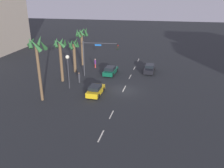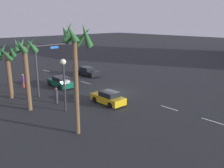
# 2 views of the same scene
# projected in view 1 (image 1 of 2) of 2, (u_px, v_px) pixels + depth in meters

# --- Properties ---
(ground_plane) EXTENTS (220.00, 220.00, 0.00)m
(ground_plane) POSITION_uv_depth(u_px,v_px,m) (124.00, 90.00, 33.60)
(ground_plane) COLOR #232628
(lane_stripe_1) EXTENTS (2.13, 0.14, 0.01)m
(lane_stripe_1) POSITION_uv_depth(u_px,v_px,m) (101.00, 136.00, 22.45)
(lane_stripe_1) COLOR silver
(lane_stripe_1) RESTS_ON ground_plane
(lane_stripe_2) EXTENTS (2.02, 0.14, 0.01)m
(lane_stripe_2) POSITION_uv_depth(u_px,v_px,m) (111.00, 115.00, 26.57)
(lane_stripe_2) COLOR silver
(lane_stripe_2) RESTS_ON ground_plane
(lane_stripe_3) EXTENTS (2.54, 0.14, 0.01)m
(lane_stripe_3) POSITION_uv_depth(u_px,v_px,m) (124.00, 89.00, 34.13)
(lane_stripe_3) COLOR silver
(lane_stripe_3) RESTS_ON ground_plane
(lane_stripe_4) EXTENTS (2.34, 0.14, 0.01)m
(lane_stripe_4) POSITION_uv_depth(u_px,v_px,m) (130.00, 77.00, 39.30)
(lane_stripe_4) COLOR silver
(lane_stripe_4) RESTS_ON ground_plane
(lane_stripe_5) EXTENTS (1.97, 0.14, 0.01)m
(lane_stripe_5) POSITION_uv_depth(u_px,v_px,m) (134.00, 68.00, 44.07)
(lane_stripe_5) COLOR silver
(lane_stripe_5) RESTS_ON ground_plane
(lane_stripe_6) EXTENTS (2.33, 0.14, 0.01)m
(lane_stripe_6) POSITION_uv_depth(u_px,v_px,m) (138.00, 60.00, 49.90)
(lane_stripe_6) COLOR silver
(lane_stripe_6) RESTS_ON ground_plane
(car_0) EXTENTS (4.40, 1.88, 1.40)m
(car_0) POSITION_uv_depth(u_px,v_px,m) (149.00, 69.00, 41.59)
(car_0) COLOR black
(car_0) RESTS_ON ground_plane
(car_1) EXTENTS (4.02, 1.82, 1.38)m
(car_1) POSITION_uv_depth(u_px,v_px,m) (96.00, 90.00, 31.92)
(car_1) COLOR gold
(car_1) RESTS_ON ground_plane
(car_2) EXTENTS (4.49, 1.99, 1.42)m
(car_2) POSITION_uv_depth(u_px,v_px,m) (111.00, 70.00, 40.51)
(car_2) COLOR #0F5138
(car_2) RESTS_ON ground_plane
(traffic_signal) EXTENTS (0.79, 6.07, 6.13)m
(traffic_signal) POSITION_uv_depth(u_px,v_px,m) (95.00, 53.00, 37.93)
(traffic_signal) COLOR #38383D
(traffic_signal) RESTS_ON ground_plane
(streetlamp) EXTENTS (0.56, 0.56, 5.19)m
(streetlamp) POSITION_uv_depth(u_px,v_px,m) (68.00, 65.00, 32.92)
(streetlamp) COLOR #2D2D33
(streetlamp) RESTS_ON ground_plane
(pedestrian_0) EXTENTS (0.42, 0.42, 1.84)m
(pedestrian_0) POSITION_uv_depth(u_px,v_px,m) (95.00, 63.00, 43.93)
(pedestrian_0) COLOR #BF3833
(pedestrian_0) RESTS_ON ground_plane
(pedestrian_1) EXTENTS (0.48, 0.48, 1.75)m
(pedestrian_1) POSITION_uv_depth(u_px,v_px,m) (79.00, 77.00, 36.20)
(pedestrian_1) COLOR #333338
(pedestrian_1) RESTS_ON ground_plane
(palm_tree_0) EXTENTS (2.53, 2.37, 8.63)m
(palm_tree_0) POSITION_uv_depth(u_px,v_px,m) (37.00, 53.00, 27.96)
(palm_tree_0) COLOR brown
(palm_tree_0) RESTS_ON ground_plane
(palm_tree_1) EXTENTS (2.67, 2.22, 6.31)m
(palm_tree_1) POSITION_uv_depth(u_px,v_px,m) (74.00, 49.00, 40.41)
(palm_tree_1) COLOR brown
(palm_tree_1) RESTS_ON ground_plane
(palm_tree_2) EXTENTS (2.67, 2.65, 7.65)m
(palm_tree_2) POSITION_uv_depth(u_px,v_px,m) (82.00, 38.00, 44.21)
(palm_tree_2) COLOR brown
(palm_tree_2) RESTS_ON ground_plane
(palm_tree_3) EXTENTS (2.57, 2.40, 7.24)m
(palm_tree_3) POSITION_uv_depth(u_px,v_px,m) (60.00, 50.00, 35.38)
(palm_tree_3) COLOR brown
(palm_tree_3) RESTS_ON ground_plane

